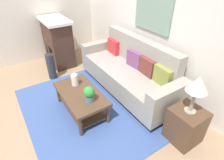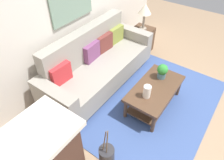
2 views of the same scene
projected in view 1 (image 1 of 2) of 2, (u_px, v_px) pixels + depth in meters
The scene contains 20 objects.
ground_plane at pixel (62, 120), 3.15m from camera, with size 9.22×9.22×0.00m, color #9E7F60.
wall_back at pixel (158, 23), 3.35m from camera, with size 5.22×0.10×2.70m, color silver.
wall_left at pixel (35, 7), 4.50m from camera, with size 0.10×4.99×2.70m, color silver.
area_rug at pixel (88, 109), 3.38m from camera, with size 2.68×2.10×0.01m, color #3D5693.
couch at pixel (129, 72), 3.68m from camera, with size 2.37×0.84×1.08m.
throw_pillow_crimson at pixel (114, 47), 4.13m from camera, with size 0.36×0.12×0.32m, color red.
throw_pillow_plum at pixel (135, 59), 3.60m from camera, with size 0.36×0.12×0.32m, color #7A4270.
throw_pillow_maroon at pixel (148, 67), 3.34m from camera, with size 0.36×0.12×0.32m, color brown.
throw_pillow_olive at pixel (163, 76), 3.08m from camera, with size 0.36×0.12×0.32m, color olive.
coffee_table at pixel (81, 98), 3.16m from camera, with size 1.10×0.60×0.43m.
tabletop_vase at pixel (75, 80), 3.24m from camera, with size 0.12×0.12×0.21m, color white.
potted_plant_tabletop at pixel (89, 94), 2.85m from camera, with size 0.18×0.18×0.26m.
side_table at pixel (185, 125), 2.68m from camera, with size 0.44×0.44×0.56m, color #513826.
table_lamp at pixel (198, 86), 2.29m from camera, with size 0.28×0.28×0.57m.
fireplace at pixel (58, 42), 4.61m from camera, with size 1.02×0.58×1.16m.
floor_vase at pixel (51, 66), 4.13m from camera, with size 0.18×0.18×0.60m, color #2D2D33.
floor_vase_branch_a at pixel (47, 47), 3.85m from camera, with size 0.01×0.01×0.36m, color brown.
floor_vase_branch_b at pixel (48, 46), 3.88m from camera, with size 0.01×0.01×0.36m, color brown.
floor_vase_branch_c at pixel (46, 47), 3.87m from camera, with size 0.01×0.01×0.36m, color brown.
framed_painting at pixel (153, 10), 3.27m from camera, with size 0.89×0.03×0.75m, color gray.
Camera 1 is at (2.36, -0.52, 2.31)m, focal length 29.25 mm.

